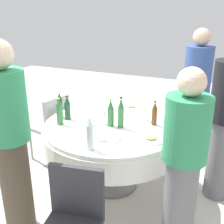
% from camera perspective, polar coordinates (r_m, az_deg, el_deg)
% --- Properties ---
extents(ground_plane, '(10.00, 10.00, 0.00)m').
position_cam_1_polar(ground_plane, '(3.35, -0.00, -14.10)').
color(ground_plane, '#B7B2A8').
extents(dining_table, '(1.45, 1.45, 0.74)m').
position_cam_1_polar(dining_table, '(3.05, -0.00, -4.93)').
color(dining_table, white).
rests_on(dining_table, ground_plane).
extents(bottle_dark_green_south, '(0.06, 0.06, 0.29)m').
position_cam_1_polar(bottle_dark_green_south, '(3.17, -10.35, 1.28)').
color(bottle_dark_green_south, '#194728').
rests_on(bottle_dark_green_south, dining_table).
extents(bottle_green_near, '(0.06, 0.06, 0.32)m').
position_cam_1_polar(bottle_green_near, '(2.85, 1.78, -0.29)').
color(bottle_green_near, '#2D6B38').
rests_on(bottle_green_near, dining_table).
extents(bottle_clear_right, '(0.06, 0.06, 0.29)m').
position_cam_1_polar(bottle_clear_right, '(2.44, -4.47, -4.57)').
color(bottle_clear_right, silver).
rests_on(bottle_clear_right, dining_table).
extents(bottle_dark_green_rear, '(0.06, 0.06, 0.26)m').
position_cam_1_polar(bottle_dark_green_rear, '(3.11, -8.88, 0.70)').
color(bottle_dark_green_rear, '#194728').
rests_on(bottle_dark_green_rear, dining_table).
extents(bottle_green_north, '(0.07, 0.07, 0.30)m').
position_cam_1_polar(bottle_green_north, '(2.89, -0.28, -0.30)').
color(bottle_green_north, '#2D6B38').
rests_on(bottle_green_north, dining_table).
extents(bottle_green_east, '(0.07, 0.07, 0.29)m').
position_cam_1_polar(bottle_green_east, '(2.98, -10.44, -0.03)').
color(bottle_green_east, '#2D6B38').
rests_on(bottle_green_east, dining_table).
extents(bottle_brown_outer, '(0.06, 0.06, 0.26)m').
position_cam_1_polar(bottle_brown_outer, '(2.96, 8.47, -0.39)').
color(bottle_brown_outer, '#593314').
rests_on(bottle_brown_outer, dining_table).
extents(wine_glass_rear, '(0.06, 0.06, 0.14)m').
position_cam_1_polar(wine_glass_rear, '(3.07, 6.32, 0.25)').
color(wine_glass_rear, white).
rests_on(wine_glass_rear, dining_table).
extents(wine_glass_north, '(0.07, 0.07, 0.15)m').
position_cam_1_polar(wine_glass_north, '(2.81, -4.26, -1.54)').
color(wine_glass_north, white).
rests_on(wine_glass_north, dining_table).
extents(wine_glass_east, '(0.06, 0.06, 0.14)m').
position_cam_1_polar(wine_glass_east, '(2.97, -1.87, -0.35)').
color(wine_glass_east, white).
rests_on(wine_glass_east, dining_table).
extents(wine_glass_outer, '(0.07, 0.07, 0.16)m').
position_cam_1_polar(wine_glass_outer, '(2.62, -3.51, -3.21)').
color(wine_glass_outer, white).
rests_on(wine_glass_outer, dining_table).
extents(plate_west, '(0.23, 0.23, 0.04)m').
position_cam_1_polar(plate_west, '(3.43, 3.86, 0.93)').
color(plate_west, white).
rests_on(plate_west, dining_table).
extents(plate_mid, '(0.24, 0.24, 0.04)m').
position_cam_1_polar(plate_mid, '(2.66, 7.71, -5.37)').
color(plate_mid, white).
rests_on(plate_mid, dining_table).
extents(plate_far, '(0.21, 0.21, 0.02)m').
position_cam_1_polar(plate_far, '(3.18, 1.92, -0.74)').
color(plate_far, white).
rests_on(plate_far, dining_table).
extents(knife_near, '(0.05, 0.18, 0.00)m').
position_cam_1_polar(knife_near, '(3.23, -5.96, -0.61)').
color(knife_near, silver).
rests_on(knife_near, dining_table).
extents(folded_napkin, '(0.14, 0.14, 0.02)m').
position_cam_1_polar(folded_napkin, '(2.63, 0.06, -5.51)').
color(folded_napkin, white).
rests_on(folded_napkin, dining_table).
extents(person_south, '(0.34, 0.34, 1.69)m').
position_cam_1_polar(person_south, '(2.47, -19.72, -5.11)').
color(person_south, '#4C3F33').
rests_on(person_south, ground_plane).
extents(person_right, '(0.34, 0.34, 1.52)m').
position_cam_1_polar(person_right, '(2.29, 14.09, -9.42)').
color(person_right, slate).
rests_on(person_right, ground_plane).
extents(person_rear, '(0.34, 0.34, 1.65)m').
position_cam_1_polar(person_rear, '(3.79, 16.38, 3.87)').
color(person_rear, slate).
rests_on(person_rear, ground_plane).
extents(chair_east, '(0.48, 0.48, 0.87)m').
position_cam_1_polar(chair_east, '(3.65, -11.82, -2.15)').
color(chair_east, '#99999E').
rests_on(chair_east, ground_plane).
extents(chair_outer, '(0.46, 0.46, 0.87)m').
position_cam_1_polar(chair_outer, '(2.15, -7.82, -20.17)').
color(chair_outer, '#2D2D33').
rests_on(chair_outer, ground_plane).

